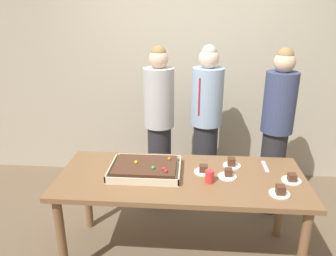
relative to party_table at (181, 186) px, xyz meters
The scene contains 14 objects.
ground_plane 0.68m from the party_table, ahead, with size 12.00×12.00×0.00m, color brown.
interior_back_panel 1.80m from the party_table, 90.00° to the left, with size 8.00×0.12×3.00m, color #B2A893.
party_table is the anchor object (origin of this frame).
sheet_cake 0.32m from the party_table, behind, with size 0.57×0.44×0.10m.
plated_slice_near_left 0.48m from the party_table, 25.72° to the left, with size 0.15×0.15×0.08m.
plated_slice_near_right 0.76m from the party_table, 17.39° to the right, with size 0.15×0.15×0.07m.
plated_slice_far_left 0.39m from the party_table, ahead, with size 0.15×0.15×0.07m.
plated_slice_far_right 0.22m from the party_table, 21.98° to the left, with size 0.15×0.15×0.06m.
plated_slice_center_front 0.86m from the party_table, ahead, with size 0.15×0.15×0.07m.
drink_cup_nearest 0.27m from the party_table, 20.53° to the right, with size 0.07×0.07×0.10m, color red.
cake_server_utensil 0.74m from the party_table, 16.75° to the left, with size 0.03×0.20×0.01m, color silver.
person_serving_front 1.04m from the party_table, 77.10° to the left, with size 0.33×0.33×1.70m.
person_green_shirt_behind 0.87m from the party_table, 107.68° to the left, with size 0.30×0.30×1.70m.
person_striped_tie_right 1.21m from the party_table, 40.27° to the left, with size 0.31×0.31×1.70m.
Camera 1 is at (0.07, -2.32, 2.04)m, focal length 34.97 mm.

